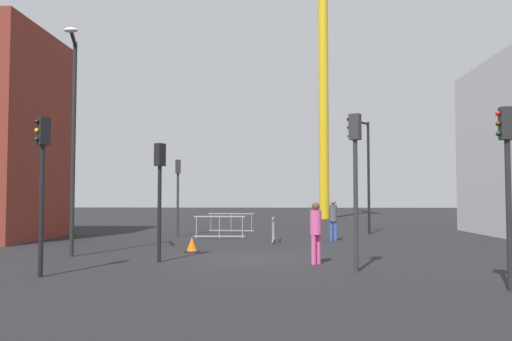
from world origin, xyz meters
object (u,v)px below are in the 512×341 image
(pedestrian_walking, at_px, (316,228))
(pedestrian_waiting, at_px, (333,217))
(traffic_light_island, at_px, (507,167))
(streetlamp_short, at_px, (367,167))
(traffic_light_near, at_px, (42,169))
(streetlamp_tall, at_px, (73,127))
(traffic_light_crosswalk, at_px, (178,185))
(traffic_light_verge, at_px, (160,181))
(construction_crane, at_px, (323,23))
(traffic_light_median, at_px, (355,166))
(traffic_cone_on_verge, at_px, (192,245))

(pedestrian_walking, height_order, pedestrian_waiting, pedestrian_waiting)
(traffic_light_island, height_order, pedestrian_walking, traffic_light_island)
(streetlamp_short, xyz_separation_m, traffic_light_near, (-10.66, -15.24, -0.91))
(traffic_light_near, xyz_separation_m, pedestrian_waiting, (8.41, 10.96, -1.59))
(streetlamp_tall, height_order, traffic_light_crosswalk, streetlamp_tall)
(traffic_light_verge, bearing_deg, pedestrian_waiting, 52.10)
(pedestrian_walking, bearing_deg, construction_crane, 84.64)
(pedestrian_walking, distance_m, pedestrian_waiting, 8.31)
(construction_crane, xyz_separation_m, streetlamp_tall, (-10.99, -30.96, -13.95))
(streetlamp_short, distance_m, pedestrian_walking, 13.24)
(traffic_light_median, bearing_deg, streetlamp_short, 79.20)
(traffic_light_near, distance_m, traffic_light_median, 8.10)
(streetlamp_tall, xyz_separation_m, traffic_light_median, (8.91, -2.88, -1.49))
(pedestrian_walking, distance_m, traffic_cone_on_verge, 5.44)
(traffic_light_near, distance_m, traffic_cone_on_verge, 7.09)
(streetlamp_tall, bearing_deg, traffic_light_near, -77.54)
(streetlamp_short, relative_size, traffic_light_near, 1.51)
(construction_crane, relative_size, pedestrian_walking, 15.20)
(traffic_light_near, height_order, traffic_light_verge, traffic_light_near)
(construction_crane, bearing_deg, streetlamp_short, -88.31)
(traffic_light_near, bearing_deg, traffic_light_crosswalk, 86.69)
(pedestrian_walking, relative_size, traffic_cone_on_verge, 3.41)
(traffic_light_island, xyz_separation_m, traffic_light_verge, (-8.55, 4.55, -0.17))
(construction_crane, relative_size, traffic_light_crosswalk, 7.16)
(pedestrian_waiting, bearing_deg, traffic_cone_on_verge, -138.88)
(traffic_light_median, bearing_deg, pedestrian_walking, 122.67)
(traffic_light_crosswalk, distance_m, traffic_light_island, 18.02)
(traffic_light_crosswalk, height_order, pedestrian_walking, traffic_light_crosswalk)
(streetlamp_short, relative_size, traffic_cone_on_verge, 11.25)
(pedestrian_waiting, height_order, traffic_cone_on_verge, pedestrian_waiting)
(traffic_light_median, bearing_deg, traffic_light_crosswalk, 120.55)
(streetlamp_tall, distance_m, traffic_light_island, 13.13)
(construction_crane, xyz_separation_m, pedestrian_walking, (-3.04, -32.35, -17.19))
(streetlamp_tall, distance_m, traffic_light_crosswalk, 9.65)
(construction_crane, xyz_separation_m, pedestrian_waiting, (-1.67, -24.15, -17.17))
(construction_crane, xyz_separation_m, traffic_light_near, (-10.08, -35.10, -15.58))
(streetlamp_short, xyz_separation_m, traffic_cone_on_verge, (-7.88, -9.19, -3.35))
(traffic_light_crosswalk, height_order, traffic_cone_on_verge, traffic_light_crosswalk)
(streetlamp_short, height_order, traffic_light_near, streetlamp_short)
(traffic_light_near, bearing_deg, pedestrian_walking, 21.40)
(construction_crane, relative_size, traffic_light_median, 6.59)
(construction_crane, height_order, pedestrian_waiting, construction_crane)
(traffic_light_near, bearing_deg, streetlamp_short, 55.02)
(traffic_light_near, distance_m, pedestrian_walking, 7.73)
(traffic_light_verge, xyz_separation_m, pedestrian_waiting, (6.13, 7.88, -1.37))
(construction_crane, height_order, streetlamp_tall, construction_crane)
(pedestrian_walking, bearing_deg, traffic_light_near, -158.60)
(construction_crane, xyz_separation_m, traffic_light_crosswalk, (-9.30, -21.61, -15.65))
(traffic_light_island, bearing_deg, pedestrian_walking, 131.84)
(streetlamp_short, height_order, traffic_light_crosswalk, streetlamp_short)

